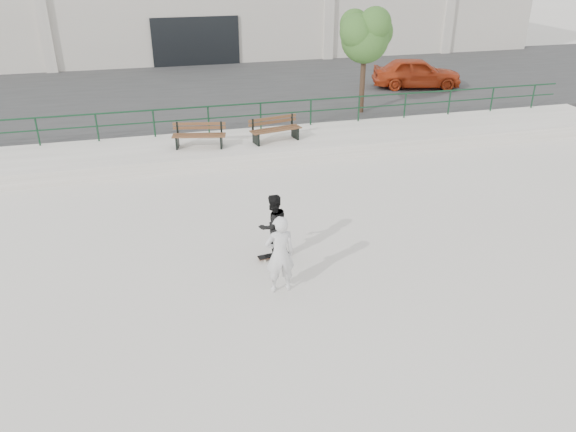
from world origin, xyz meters
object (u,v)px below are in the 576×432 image
object	(u,v)px
bench_left	(199,135)
skateboard	(274,256)
standing_skater	(273,226)
seated_skater	(280,254)
red_car	(417,73)
bench_right	(275,129)
tree	(366,33)

from	to	relation	value
bench_left	skateboard	size ratio (longest dim) A/B	2.39
standing_skater	skateboard	bearing A→B (deg)	69.76
standing_skater	seated_skater	size ratio (longest dim) A/B	0.88
bench_left	seated_skater	world-z (taller)	seated_skater
red_car	seated_skater	world-z (taller)	red_car
bench_right	standing_skater	xyz separation A→B (m)	(-1.79, -7.34, -0.03)
skateboard	red_car	bearing A→B (deg)	45.47
standing_skater	bench_right	bearing A→B (deg)	-123.90
tree	red_car	world-z (taller)	tree
bench_right	red_car	bearing A→B (deg)	24.35
bench_left	seated_skater	xyz separation A→B (m)	(0.75, -8.76, -0.01)
skateboard	standing_skater	xyz separation A→B (m)	(0.00, 0.00, 0.82)
skateboard	seated_skater	bearing A→B (deg)	-104.51
tree	seated_skater	size ratio (longest dim) A/B	2.35
skateboard	standing_skater	size ratio (longest dim) A/B	0.50
tree	seated_skater	distance (m)	13.53
skateboard	tree	bearing A→B (deg)	51.36
tree	seated_skater	world-z (taller)	tree
red_car	standing_skater	distance (m)	17.24
bench_left	standing_skater	size ratio (longest dim) A/B	1.20
skateboard	standing_skater	distance (m)	0.82
bench_left	tree	xyz separation A→B (m)	(7.15, 2.83, 2.79)
standing_skater	seated_skater	xyz separation A→B (m)	(-0.18, -1.39, 0.02)
skateboard	standing_skater	bearing A→B (deg)	82.76
red_car	seated_skater	xyz separation A→B (m)	(-10.62, -15.11, -0.32)
bench_left	bench_right	size ratio (longest dim) A/B	0.98
bench_left	seated_skater	size ratio (longest dim) A/B	1.05
skateboard	bench_right	bearing A→B (deg)	69.10
bench_left	seated_skater	distance (m)	8.79
tree	skateboard	distance (m)	12.49
red_car	bench_left	bearing A→B (deg)	133.68
tree	red_car	bearing A→B (deg)	39.83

